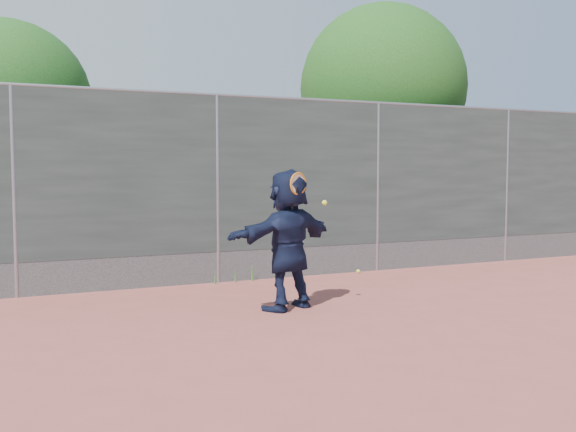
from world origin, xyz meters
name	(u,v)px	position (x,y,z in m)	size (l,w,h in m)	color
ground	(316,332)	(0.00, 0.00, 0.00)	(80.00, 80.00, 0.00)	#9E4C42
player	(288,239)	(0.21, 1.23, 0.91)	(1.69, 0.54, 1.83)	#121933
ball_ground	(358,271)	(2.53, 3.35, 0.03)	(0.07, 0.07, 0.07)	yellow
fence	(217,184)	(0.00, 3.50, 1.58)	(20.00, 0.06, 3.03)	#38423D
swing_action	(301,187)	(0.30, 1.04, 1.59)	(0.55, 0.15, 0.51)	orange
tree_right	(389,93)	(4.68, 5.75, 3.49)	(3.78, 3.60, 5.39)	#382314
tree_left	(17,108)	(-2.85, 6.55, 2.94)	(3.15, 3.00, 4.53)	#382314
weed_clump	(238,274)	(0.29, 3.38, 0.13)	(0.68, 0.07, 0.30)	#387226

